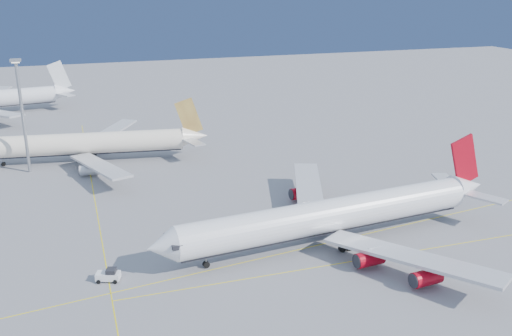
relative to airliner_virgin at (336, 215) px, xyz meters
name	(u,v)px	position (x,y,z in m)	size (l,w,h in m)	color
ground	(317,229)	(-1.00, 5.70, -5.19)	(500.00, 500.00, 0.00)	slate
taxiway_lines	(235,226)	(-15.71, 12.05, -5.18)	(118.86, 140.00, 0.02)	yellow
airliner_virgin	(336,215)	(0.00, 0.00, 0.00)	(69.80, 62.39, 17.21)	white
airliner_etihad	(91,143)	(-39.94, 64.24, -0.25)	(62.12, 56.92, 16.23)	#F2E5CE
pushback_tug	(109,275)	(-40.91, -1.86, -4.21)	(4.16, 3.23, 2.11)	white
light_mast	(22,107)	(-55.25, 60.08, 11.40)	(2.43, 2.43, 28.11)	gray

